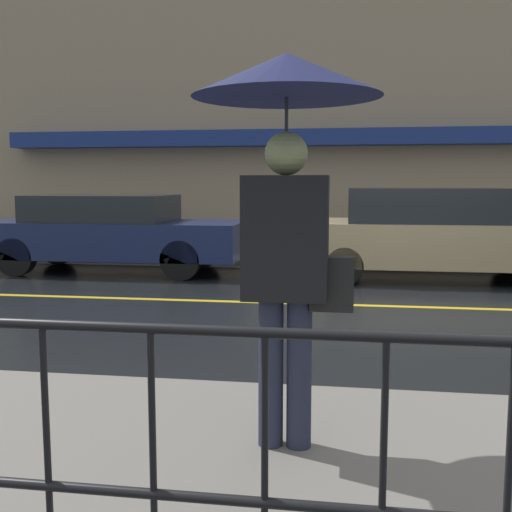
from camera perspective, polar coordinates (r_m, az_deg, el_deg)
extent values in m
plane|color=black|center=(8.08, 13.28, -4.71)|extent=(80.00, 80.00, 0.00)
cube|color=slate|center=(3.40, 20.62, -20.66)|extent=(28.00, 2.75, 0.11)
cube|color=slate|center=(12.64, 11.56, -0.26)|extent=(28.00, 2.15, 0.11)
cube|color=gold|center=(8.08, 13.28, -4.69)|extent=(25.20, 0.12, 0.01)
cube|color=gray|center=(13.88, 11.63, 14.20)|extent=(28.00, 0.30, 6.79)
cube|color=navy|center=(13.38, 11.64, 11.06)|extent=(16.80, 0.55, 0.35)
cylinder|color=black|center=(2.29, -19.18, -18.82)|extent=(0.02, 0.02, 1.03)
cylinder|color=black|center=(2.16, -9.74, -20.24)|extent=(0.02, 0.02, 1.03)
cylinder|color=black|center=(2.08, 0.83, -21.21)|extent=(0.02, 0.02, 1.03)
cylinder|color=black|center=(2.07, 11.94, -21.51)|extent=(0.02, 0.02, 1.03)
cylinder|color=black|center=(2.13, 22.79, -21.10)|extent=(0.02, 0.02, 1.03)
cylinder|color=#23283D|center=(3.47, 1.42, -10.99)|extent=(0.14, 0.14, 0.86)
cylinder|color=#23283D|center=(3.46, 4.13, -11.09)|extent=(0.14, 0.14, 0.86)
cube|color=black|center=(3.31, 2.85, 1.76)|extent=(0.47, 0.28, 0.68)
sphere|color=#919D66|center=(3.30, 2.90, 9.72)|extent=(0.24, 0.24, 0.24)
cylinder|color=#262628|center=(3.30, 2.89, 8.33)|extent=(0.02, 0.02, 0.76)
cone|color=#191E4C|center=(3.34, 2.94, 16.83)|extent=(1.03, 1.03, 0.23)
cube|color=black|center=(3.32, 7.23, -2.62)|extent=(0.24, 0.12, 0.30)
cube|color=#19234C|center=(11.21, -13.39, 1.63)|extent=(4.76, 1.79, 0.64)
cube|color=#1E2328|center=(11.25, -14.37, 4.44)|extent=(2.47, 1.65, 0.47)
cylinder|color=black|center=(11.54, -5.08, 0.59)|extent=(0.67, 0.22, 0.67)
cylinder|color=black|center=(10.03, -7.18, -0.39)|extent=(0.67, 0.22, 0.67)
cylinder|color=black|center=(12.56, -18.28, 0.78)|extent=(0.67, 0.22, 0.67)
cylinder|color=black|center=(11.19, -21.89, -0.08)|extent=(0.67, 0.22, 0.67)
cube|color=tan|center=(10.51, 16.44, 1.23)|extent=(4.71, 1.89, 0.71)
cube|color=#1E2328|center=(10.45, 15.53, 4.72)|extent=(2.45, 1.74, 0.56)
cylinder|color=black|center=(11.65, 22.95, -0.04)|extent=(0.60, 0.22, 0.60)
cylinder|color=black|center=(11.27, 8.43, 0.22)|extent=(0.60, 0.22, 0.60)
cylinder|color=black|center=(9.61, 8.41, -0.93)|extent=(0.60, 0.22, 0.60)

